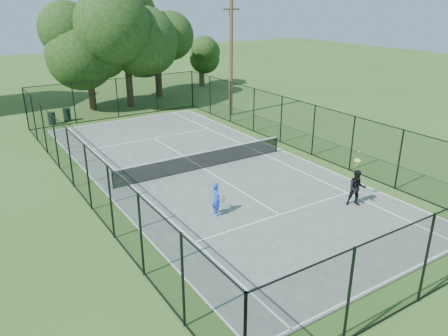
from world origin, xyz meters
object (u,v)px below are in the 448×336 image
tennis_net (203,159)px  trash_bin_left (52,118)px  trash_bin_right (67,115)px  utility_pole (231,58)px  player_black (357,188)px  player_blue (216,199)px

tennis_net → trash_bin_left: bearing=109.3°
trash_bin_right → utility_pole: bearing=-24.0°
utility_pole → player_black: 17.38m
trash_bin_left → trash_bin_right: trash_bin_right is taller
tennis_net → trash_bin_left: tennis_net is taller
trash_bin_left → player_blue: bearing=-82.2°
player_blue → utility_pole: bearing=54.5°
trash_bin_right → utility_pole: size_ratio=0.11×
utility_pole → tennis_net: bearing=-130.6°
trash_bin_right → player_blue: player_blue is taller
utility_pole → player_blue: bearing=-125.5°
trash_bin_left → player_black: 22.68m
utility_pole → trash_bin_right: bearing=156.0°
utility_pole → player_black: (-4.30, -16.47, -3.49)m
tennis_net → trash_bin_right: size_ratio=10.29×
trash_bin_left → trash_bin_right: (1.18, 0.37, 0.04)m
trash_bin_left → trash_bin_right: bearing=17.6°
utility_pole → trash_bin_left: bearing=159.5°
trash_bin_right → utility_pole: utility_pole is taller
tennis_net → trash_bin_left: size_ratio=11.22×
player_black → trash_bin_left: bearing=111.2°
tennis_net → player_black: bearing=-65.5°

